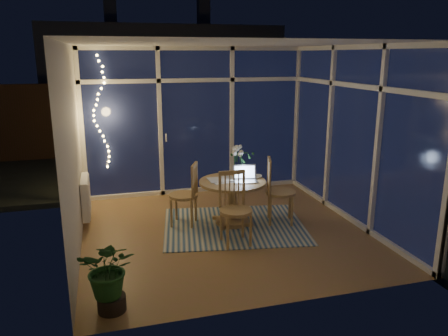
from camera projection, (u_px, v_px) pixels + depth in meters
The scene contains 25 objects.
floor at pixel (226, 230), 6.30m from camera, with size 4.00×4.00×0.00m, color olive.
ceiling at pixel (227, 43), 5.64m from camera, with size 4.00×4.00×0.00m, color silver.
wall_back at pixel (196, 121), 7.83m from camera, with size 4.00×0.04×2.60m, color beige.
wall_front at pixel (285, 182), 4.11m from camera, with size 4.00×0.04×2.60m, color beige.
wall_left at pixel (73, 150), 5.45m from camera, with size 0.04×4.00×2.60m, color beige.
wall_right at pixel (356, 135), 6.49m from camera, with size 0.04×4.00×2.60m, color beige.
window_wall_back at pixel (196, 122), 7.80m from camera, with size 4.00×0.10×2.60m, color white.
window_wall_right at pixel (353, 135), 6.48m from camera, with size 0.10×4.00×2.60m, color white.
radiator at pixel (86, 197), 6.53m from camera, with size 0.10×0.70×0.58m, color white.
fairy_lights at pixel (100, 113), 7.24m from camera, with size 0.24×0.10×1.85m, color #F0C260, non-canonical shape.
garden_patio at pixel (191, 157), 11.10m from camera, with size 12.00×6.00×0.10m, color black.
garden_fence at pixel (168, 117), 11.20m from camera, with size 11.00×0.08×1.80m, color #3C2A16.
neighbour_roof at pixel (162, 63), 13.74m from camera, with size 7.00×3.00×2.20m, color #33373E.
garden_shrubs at pixel (145, 154), 9.14m from camera, with size 0.90×0.90×0.90m, color black.
rug at pixel (234, 226), 6.46m from camera, with size 2.05×1.64×0.01m, color beige.
dining_table at pixel (232, 202), 6.47m from camera, with size 0.98×0.98×0.67m, color #AD814E.
chair_left at pixel (183, 194), 6.40m from camera, with size 0.44×0.44×0.96m, color #AD814E.
chair_right at pixel (281, 191), 6.47m from camera, with size 0.47×0.47×1.01m, color #AD814E.
chair_front at pixel (236, 209), 5.73m from camera, with size 0.46×0.46×0.99m, color #AD814E.
laptop at pixel (246, 173), 6.31m from camera, with size 0.34×0.29×0.25m, color silver, non-canonical shape.
flower_vase at pixel (239, 170), 6.57m from camera, with size 0.20×0.20×0.21m, color white.
bowl at pixel (256, 177), 6.53m from camera, with size 0.15×0.15×0.04m, color silver.
newspapers at pixel (222, 180), 6.41m from camera, with size 0.39×0.30×0.01m, color white.
phone at pixel (230, 182), 6.33m from camera, with size 0.10×0.05×0.01m, color black.
potted_plant at pixel (110, 276), 4.23m from camera, with size 0.54×0.47×0.76m, color #1B4B1F.
Camera 1 is at (-1.61, -5.64, 2.46)m, focal length 35.00 mm.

